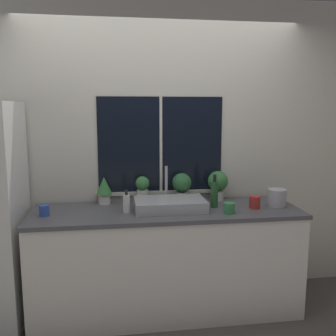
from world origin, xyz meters
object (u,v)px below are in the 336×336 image
at_px(bottle_tall, 214,194).
at_px(mug_blue, 44,210).
at_px(potted_plant_far_left, 104,189).
at_px(mug_red, 255,202).
at_px(sink, 170,204).
at_px(soap_bottle, 126,203).
at_px(potted_plant_center_right, 182,185).
at_px(potted_plant_far_right, 218,183).
at_px(potted_plant_center_left, 142,188).
at_px(kettle, 277,197).
at_px(mug_green, 229,208).

distance_m(bottle_tall, mug_blue, 1.39).
height_order(potted_plant_far_left, mug_red, potted_plant_far_left).
distance_m(sink, bottle_tall, 0.39).
bearing_deg(soap_bottle, potted_plant_center_right, 30.96).
xyz_separation_m(potted_plant_far_right, bottle_tall, (-0.10, -0.25, -0.04)).
xyz_separation_m(potted_plant_center_left, kettle, (1.14, -0.29, -0.05)).
bearing_deg(mug_red, potted_plant_far_left, 165.36).
relative_size(potted_plant_center_left, potted_plant_center_right, 0.93).
bearing_deg(mug_green, potted_plant_far_right, 86.45).
bearing_deg(potted_plant_center_left, potted_plant_far_right, 0.00).
relative_size(potted_plant_far_right, mug_blue, 3.13).
relative_size(sink, bottle_tall, 2.06).
xyz_separation_m(mug_blue, mug_red, (1.72, -0.02, 0.01)).
xyz_separation_m(sink, soap_bottle, (-0.36, -0.03, 0.03)).
height_order(bottle_tall, kettle, bottle_tall).
distance_m(potted_plant_center_left, potted_plant_center_right, 0.36).
height_order(sink, potted_plant_far_left, sink).
distance_m(potted_plant_center_right, mug_blue, 1.20).
relative_size(soap_bottle, kettle, 1.12).
bearing_deg(potted_plant_far_right, soap_bottle, -160.13).
bearing_deg(mug_red, mug_blue, 179.43).
bearing_deg(potted_plant_far_left, sink, -26.79).
relative_size(potted_plant_far_left, mug_blue, 2.83).
distance_m(sink, potted_plant_far_left, 0.61).
bearing_deg(mug_blue, potted_plant_center_left, 21.42).
height_order(mug_green, kettle, kettle).
bearing_deg(mug_green, soap_bottle, 170.13).
relative_size(potted_plant_far_left, kettle, 1.48).
relative_size(soap_bottle, mug_red, 1.79).
xyz_separation_m(mug_green, kettle, (0.47, 0.16, 0.04)).
height_order(potted_plant_center_right, mug_red, potted_plant_center_right).
xyz_separation_m(potted_plant_center_right, potted_plant_far_right, (0.34, 0.00, 0.00)).
distance_m(potted_plant_far_left, potted_plant_center_right, 0.69).
bearing_deg(potted_plant_far_left, potted_plant_center_right, 0.00).
relative_size(potted_plant_far_right, mug_red, 2.59).
bearing_deg(soap_bottle, bottle_tall, 4.16).
bearing_deg(sink, mug_green, -20.76).
distance_m(potted_plant_far_left, potted_plant_far_right, 1.03).
relative_size(potted_plant_far_right, kettle, 1.63).
distance_m(sink, mug_red, 0.72).
height_order(sink, soap_bottle, sink).
bearing_deg(soap_bottle, potted_plant_far_left, 120.99).
bearing_deg(potted_plant_far_left, potted_plant_far_right, 0.00).
xyz_separation_m(potted_plant_far_right, mug_green, (-0.03, -0.45, -0.11)).
bearing_deg(kettle, potted_plant_far_right, 147.02).
relative_size(bottle_tall, mug_green, 3.07).
bearing_deg(potted_plant_far_left, mug_green, -24.10).
bearing_deg(mug_blue, potted_plant_far_left, 34.21).
height_order(bottle_tall, mug_blue, bottle_tall).
relative_size(mug_blue, mug_red, 0.83).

